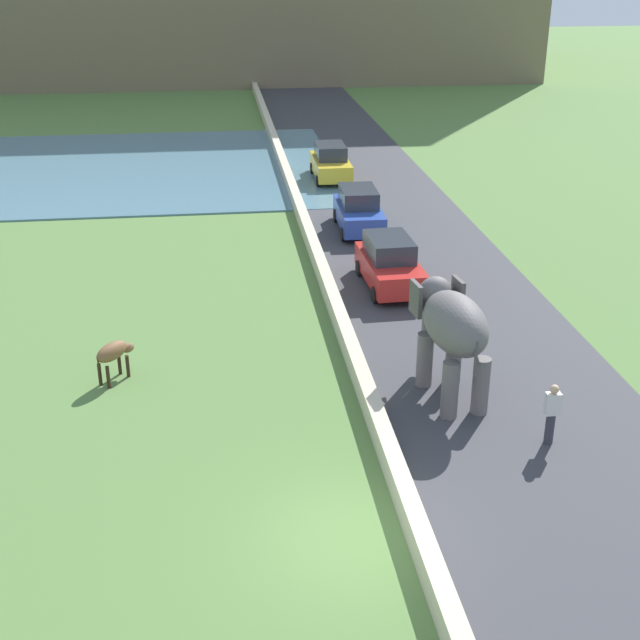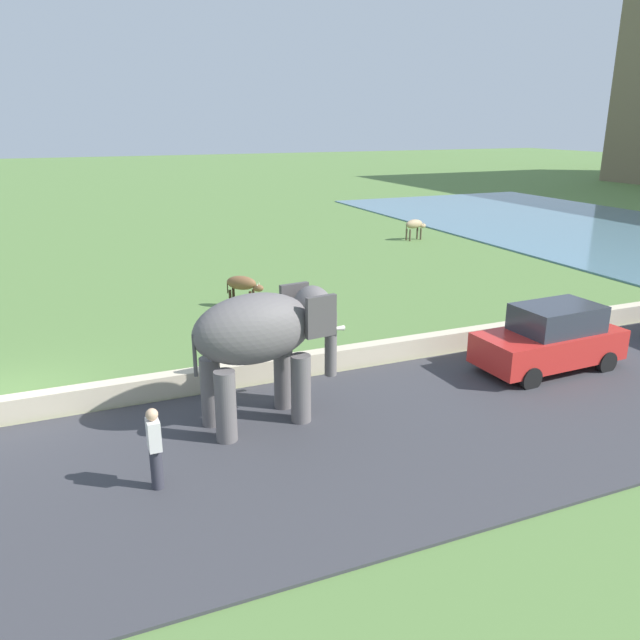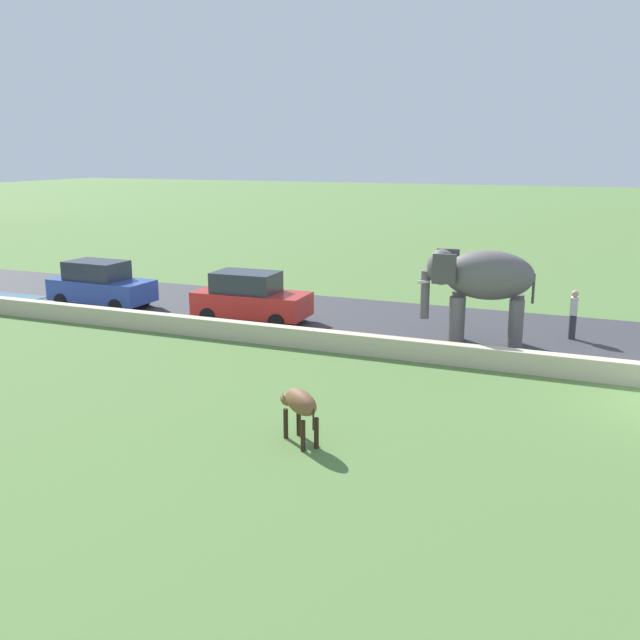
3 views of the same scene
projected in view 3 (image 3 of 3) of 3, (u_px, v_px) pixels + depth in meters
The scene contains 7 objects.
road_surface at pixel (126, 299), 28.74m from camera, with size 7.00×120.00×0.06m, color #38383D.
barrier_wall at pixel (104, 316), 24.52m from camera, with size 0.40×110.00×0.60m, color beige.
elephant at pixel (481, 281), 21.45m from camera, with size 1.74×3.55×2.99m.
person_beside_elephant at pixel (573, 314), 22.35m from camera, with size 0.36×0.22×1.63m.
car_red at pixel (250, 298), 24.69m from camera, with size 1.91×4.06×1.80m.
car_blue at pixel (101, 285), 27.10m from camera, with size 1.87×4.04×1.80m.
cow_brown at pixel (299, 404), 14.52m from camera, with size 1.12×1.30×1.15m.
Camera 3 is at (-17.99, 1.96, 5.90)m, focal length 39.74 mm.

